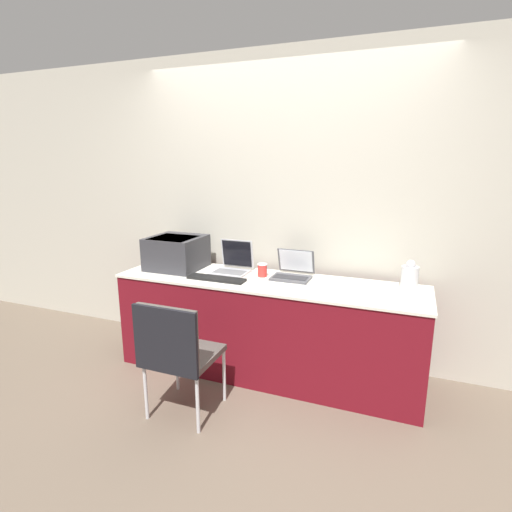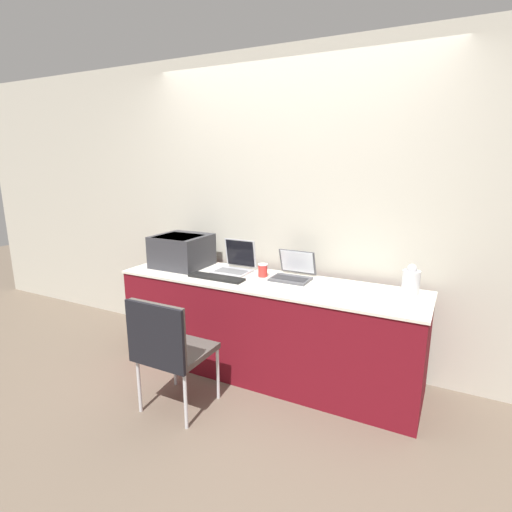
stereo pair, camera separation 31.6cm
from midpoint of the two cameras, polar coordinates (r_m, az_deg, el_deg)
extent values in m
plane|color=#6B5B4C|center=(3.22, -3.45, -18.66)|extent=(14.00, 14.00, 0.00)
cube|color=#B7B2A3|center=(3.43, 1.42, 6.59)|extent=(8.00, 0.05, 2.60)
cube|color=maroon|center=(3.29, -1.27, -10.30)|extent=(2.42, 0.61, 0.77)
cube|color=silver|center=(3.15, -1.31, -3.68)|extent=(2.44, 0.63, 0.02)
cube|color=#333338|center=(3.56, -13.78, 0.46)|extent=(0.44, 0.43, 0.28)
cube|color=black|center=(3.51, -14.28, 2.14)|extent=(0.35, 0.33, 0.05)
cube|color=#B7B7BC|center=(3.34, -6.42, -2.41)|extent=(0.29, 0.25, 0.02)
cube|color=slate|center=(3.33, -6.53, -2.29)|extent=(0.26, 0.14, 0.00)
cube|color=#B7B7BC|center=(3.44, -5.33, 0.33)|extent=(0.29, 0.05, 0.25)
cube|color=black|center=(3.43, -5.39, 0.32)|extent=(0.26, 0.04, 0.22)
cube|color=#4C4C51|center=(3.17, 2.16, -3.22)|extent=(0.30, 0.21, 0.02)
cube|color=#2D2D30|center=(3.16, 2.10, -3.08)|extent=(0.27, 0.12, 0.00)
cube|color=#4C4C51|center=(3.27, 3.01, -0.73)|extent=(0.30, 0.08, 0.20)
cube|color=silver|center=(3.26, 2.97, -0.71)|extent=(0.27, 0.07, 0.18)
cube|color=black|center=(3.18, -8.53, -3.26)|extent=(0.47, 0.12, 0.02)
cylinder|color=red|center=(3.23, -1.89, -2.13)|extent=(0.08, 0.08, 0.10)
cylinder|color=white|center=(3.22, -1.90, -1.23)|extent=(0.08, 0.08, 0.01)
cylinder|color=silver|center=(3.08, 18.40, -2.98)|extent=(0.12, 0.12, 0.17)
sphere|color=silver|center=(3.05, 18.53, -1.20)|extent=(0.07, 0.07, 0.07)
cube|color=#4C4742|center=(2.88, -13.31, -13.61)|extent=(0.43, 0.42, 0.04)
cube|color=#4C4742|center=(2.64, -16.01, -11.07)|extent=(0.43, 0.03, 0.40)
cylinder|color=silver|center=(3.22, -14.10, -14.97)|extent=(0.02, 0.02, 0.40)
cylinder|color=silver|center=(3.03, -7.70, -16.60)|extent=(0.02, 0.02, 0.40)
cylinder|color=silver|center=(2.96, -18.62, -18.03)|extent=(0.02, 0.02, 0.40)
cylinder|color=silver|center=(2.75, -11.84, -20.19)|extent=(0.02, 0.02, 0.40)
cube|color=black|center=(2.63, -16.35, -11.68)|extent=(0.45, 0.02, 0.43)
camera|label=1|loc=(0.16, -92.86, -0.69)|focal=28.00mm
camera|label=2|loc=(0.16, 87.14, 0.69)|focal=28.00mm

